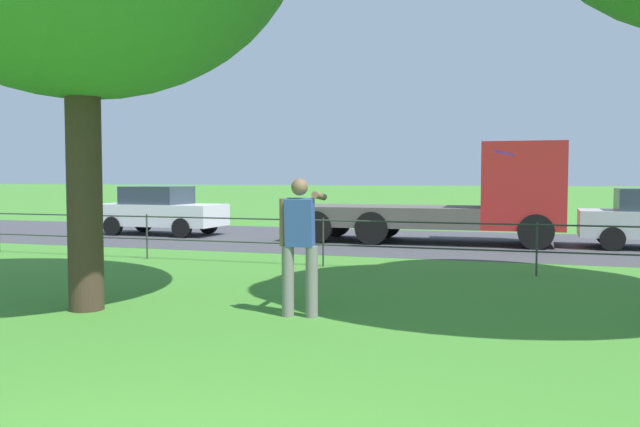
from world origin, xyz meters
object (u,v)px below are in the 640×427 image
at_px(person_thrower, 300,242).
at_px(flatbed_truck_center, 466,199).
at_px(car_white_right, 160,210).
at_px(frisbee, 504,153).

distance_m(person_thrower, flatbed_truck_center, 10.43).
bearing_deg(car_white_right, frisbee, -41.71).
bearing_deg(frisbee, person_thrower, -169.29).
relative_size(frisbee, flatbed_truck_center, 0.04).
xyz_separation_m(person_thrower, flatbed_truck_center, (1.17, 10.36, 0.24)).
relative_size(person_thrower, flatbed_truck_center, 0.24).
distance_m(frisbee, flatbed_truck_center, 10.02).
relative_size(car_white_right, flatbed_truck_center, 0.55).
bearing_deg(flatbed_truck_center, frisbee, -82.15).
xyz_separation_m(frisbee, car_white_right, (-10.92, 9.73, -1.34)).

